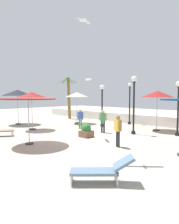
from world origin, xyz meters
name	(u,v)px	position (x,y,z in m)	size (l,w,h in m)	color
ground_plane	(53,138)	(0.00, 0.00, 0.00)	(56.00, 56.00, 0.00)	#B2A893
boundary_wall	(134,119)	(0.00, 8.89, 0.42)	(25.20, 0.30, 0.84)	silver
patio_umbrella_0	(17,93)	(-7.10, 1.26, 2.78)	(2.72, 2.72, 3.10)	#333338
patio_umbrella_2	(157,94)	(3.17, 6.90, 2.65)	(2.38, 2.38, 2.95)	#333338
patio_umbrella_3	(32,95)	(-3.61, 0.65, 2.58)	(2.20, 2.20, 2.87)	#333338
patio_umbrella_4	(77,95)	(-3.89, 5.39, 2.62)	(2.11, 2.11, 2.91)	#333338
patio_umbrella_5	(28,101)	(0.45, -1.86, 2.31)	(2.81, 2.81, 2.55)	#333338
palm_tree_1	(69,93)	(-7.51, 7.39, 2.86)	(2.38, 2.16, 4.59)	brown
lamp_post_0	(178,102)	(5.07, 5.97, 2.18)	(0.38, 0.38, 3.47)	black
lamp_post_1	(130,99)	(-0.11, 8.27, 2.22)	(0.35, 0.35, 3.67)	black
lamp_post_2	(102,99)	(-1.00, 5.59, 2.25)	(0.40, 0.40, 3.43)	black
lamp_post_3	(134,97)	(2.75, 4.50, 2.44)	(0.39, 0.39, 3.84)	black
lounge_chair_1	(102,170)	(6.40, -2.81, 0.40)	(1.71, 1.71, 0.83)	#B7B7BC
guest_0	(118,128)	(4.12, 0.98, 0.97)	(0.52, 0.37, 1.60)	#26262D
guest_1	(80,117)	(-1.31, 3.44, 0.91)	(0.53, 0.35, 1.53)	#3F8C59
guest_2	(103,119)	(0.95, 3.48, 0.95)	(0.43, 0.42, 1.57)	#26262D
seagull_0	(83,20)	(3.33, -0.65, 5.94)	(0.38, 0.91, 0.15)	white
seagull_1	(88,79)	(1.54, 1.45, 3.52)	(0.82, 0.68, 0.14)	white
planter	(86,131)	(1.23, 1.59, 0.38)	(0.70, 0.70, 0.85)	brown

